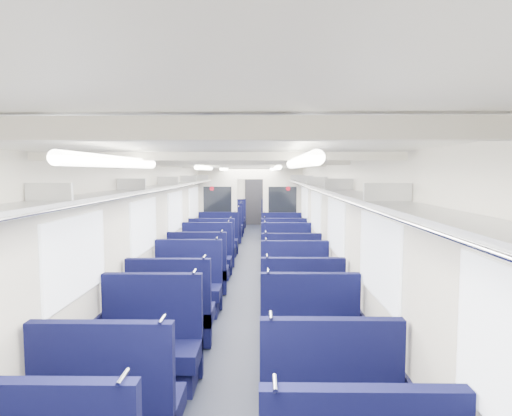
# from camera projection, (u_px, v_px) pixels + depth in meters

# --- Properties ---
(floor) EXTENTS (2.80, 18.00, 0.01)m
(floor) POSITION_uv_depth(u_px,v_px,m) (247.00, 275.00, 9.29)
(floor) COLOR black
(floor) RESTS_ON ground
(ceiling) EXTENTS (2.80, 18.00, 0.01)m
(ceiling) POSITION_uv_depth(u_px,v_px,m) (247.00, 164.00, 9.09)
(ceiling) COLOR white
(ceiling) RESTS_ON wall_left
(wall_left) EXTENTS (0.02, 18.00, 2.35)m
(wall_left) POSITION_uv_depth(u_px,v_px,m) (180.00, 220.00, 9.21)
(wall_left) COLOR beige
(wall_left) RESTS_ON floor
(dado_left) EXTENTS (0.03, 17.90, 0.70)m
(dado_left) POSITION_uv_depth(u_px,v_px,m) (182.00, 259.00, 9.28)
(dado_left) COLOR black
(dado_left) RESTS_ON floor
(wall_right) EXTENTS (0.02, 18.00, 2.35)m
(wall_right) POSITION_uv_depth(u_px,v_px,m) (313.00, 221.00, 9.17)
(wall_right) COLOR beige
(wall_right) RESTS_ON floor
(dado_right) EXTENTS (0.03, 17.90, 0.70)m
(dado_right) POSITION_uv_depth(u_px,v_px,m) (312.00, 259.00, 9.24)
(dado_right) COLOR black
(dado_right) RESTS_ON floor
(wall_far) EXTENTS (2.80, 0.02, 2.35)m
(wall_far) POSITION_uv_depth(u_px,v_px,m) (254.00, 196.00, 18.16)
(wall_far) COLOR beige
(wall_far) RESTS_ON floor
(luggage_rack_left) EXTENTS (0.36, 17.40, 0.18)m
(luggage_rack_left) POSITION_uv_depth(u_px,v_px,m) (189.00, 183.00, 9.14)
(luggage_rack_left) COLOR #B2B5BA
(luggage_rack_left) RESTS_ON wall_left
(luggage_rack_right) EXTENTS (0.36, 17.40, 0.18)m
(luggage_rack_right) POSITION_uv_depth(u_px,v_px,m) (305.00, 183.00, 9.11)
(luggage_rack_right) COLOR #B2B5BA
(luggage_rack_right) RESTS_ON wall_right
(windows) EXTENTS (2.78, 15.60, 0.75)m
(windows) POSITION_uv_depth(u_px,v_px,m) (246.00, 211.00, 8.71)
(windows) COLOR white
(windows) RESTS_ON wall_left
(ceiling_fittings) EXTENTS (2.70, 16.06, 0.11)m
(ceiling_fittings) POSITION_uv_depth(u_px,v_px,m) (246.00, 167.00, 8.84)
(ceiling_fittings) COLOR beige
(ceiling_fittings) RESTS_ON ceiling
(end_door) EXTENTS (0.75, 0.06, 2.00)m
(end_door) POSITION_uv_depth(u_px,v_px,m) (254.00, 201.00, 18.11)
(end_door) COLOR black
(end_door) RESTS_ON floor
(bulkhead) EXTENTS (2.80, 0.10, 2.35)m
(bulkhead) POSITION_uv_depth(u_px,v_px,m) (250.00, 208.00, 11.81)
(bulkhead) COLOR beige
(bulkhead) RESTS_ON floor
(seat_4) EXTENTS (1.05, 0.58, 1.17)m
(seat_4) POSITION_uv_depth(u_px,v_px,m) (110.00, 415.00, 3.31)
(seat_4) COLOR #0A0C33
(seat_4) RESTS_ON floor
(seat_5) EXTENTS (1.05, 0.58, 1.17)m
(seat_5) POSITION_uv_depth(u_px,v_px,m) (327.00, 410.00, 3.37)
(seat_5) COLOR #0A0C33
(seat_5) RESTS_ON floor
(seat_6) EXTENTS (1.05, 0.58, 1.17)m
(seat_6) POSITION_uv_depth(u_px,v_px,m) (150.00, 351.00, 4.49)
(seat_6) COLOR #0A0C33
(seat_6) RESTS_ON floor
(seat_7) EXTENTS (1.05, 0.58, 1.17)m
(seat_7) POSITION_uv_depth(u_px,v_px,m) (311.00, 350.00, 4.50)
(seat_7) COLOR #0A0C33
(seat_7) RESTS_ON floor
(seat_8) EXTENTS (1.05, 0.58, 1.17)m
(seat_8) POSITION_uv_depth(u_px,v_px,m) (172.00, 316.00, 5.56)
(seat_8) COLOR #0A0C33
(seat_8) RESTS_ON floor
(seat_9) EXTENTS (1.05, 0.58, 1.17)m
(seat_9) POSITION_uv_depth(u_px,v_px,m) (301.00, 315.00, 5.61)
(seat_9) COLOR #0A0C33
(seat_9) RESTS_ON floor
(seat_10) EXTENTS (1.05, 0.58, 1.17)m
(seat_10) POSITION_uv_depth(u_px,v_px,m) (188.00, 291.00, 6.77)
(seat_10) COLOR #0A0C33
(seat_10) RESTS_ON floor
(seat_11) EXTENTS (1.05, 0.58, 1.17)m
(seat_11) POSITION_uv_depth(u_px,v_px,m) (295.00, 293.00, 6.65)
(seat_11) COLOR #0A0C33
(seat_11) RESTS_ON floor
(seat_12) EXTENTS (1.05, 0.58, 1.17)m
(seat_12) POSITION_uv_depth(u_px,v_px,m) (198.00, 273.00, 7.91)
(seat_12) COLOR #0A0C33
(seat_12) RESTS_ON floor
(seat_13) EXTENTS (1.05, 0.58, 1.17)m
(seat_13) POSITION_uv_depth(u_px,v_px,m) (290.00, 275.00, 7.76)
(seat_13) COLOR #0A0C33
(seat_13) RESTS_ON floor
(seat_14) EXTENTS (1.05, 0.58, 1.17)m
(seat_14) POSITION_uv_depth(u_px,v_px,m) (207.00, 260.00, 9.07)
(seat_14) COLOR #0A0C33
(seat_14) RESTS_ON floor
(seat_15) EXTENTS (1.05, 0.58, 1.17)m
(seat_15) POSITION_uv_depth(u_px,v_px,m) (286.00, 261.00, 9.04)
(seat_15) COLOR #0A0C33
(seat_15) RESTS_ON floor
(seat_16) EXTENTS (1.05, 0.58, 1.17)m
(seat_16) POSITION_uv_depth(u_px,v_px,m) (212.00, 251.00, 10.15)
(seat_16) COLOR #0A0C33
(seat_16) RESTS_ON floor
(seat_17) EXTENTS (1.05, 0.58, 1.17)m
(seat_17) POSITION_uv_depth(u_px,v_px,m) (284.00, 251.00, 10.20)
(seat_17) COLOR #0A0C33
(seat_17) RESTS_ON floor
(seat_18) EXTENTS (1.05, 0.58, 1.17)m
(seat_18) POSITION_uv_depth(u_px,v_px,m) (218.00, 242.00, 11.45)
(seat_18) COLOR #0A0C33
(seat_18) RESTS_ON floor
(seat_19) EXTENTS (1.05, 0.58, 1.17)m
(seat_19) POSITION_uv_depth(u_px,v_px,m) (282.00, 243.00, 11.27)
(seat_19) COLOR #0A0C33
(seat_19) RESTS_ON floor
(seat_20) EXTENTS (1.05, 0.58, 1.17)m
(seat_20) POSITION_uv_depth(u_px,v_px,m) (225.00, 231.00, 13.47)
(seat_20) COLOR #0A0C33
(seat_20) RESTS_ON floor
(seat_21) EXTENTS (1.05, 0.58, 1.17)m
(seat_21) POSITION_uv_depth(u_px,v_px,m) (278.00, 232.00, 13.38)
(seat_21) COLOR #0A0C33
(seat_21) RESTS_ON floor
(seat_22) EXTENTS (1.05, 0.58, 1.17)m
(seat_22) POSITION_uv_depth(u_px,v_px,m) (227.00, 227.00, 14.51)
(seat_22) COLOR #0A0C33
(seat_22) RESTS_ON floor
(seat_23) EXTENTS (1.05, 0.58, 1.17)m
(seat_23) POSITION_uv_depth(u_px,v_px,m) (277.00, 227.00, 14.56)
(seat_23) COLOR #0A0C33
(seat_23) RESTS_ON floor
(seat_24) EXTENTS (1.05, 0.58, 1.17)m
(seat_24) POSITION_uv_depth(u_px,v_px,m) (230.00, 223.00, 15.56)
(seat_24) COLOR #0A0C33
(seat_24) RESTS_ON floor
(seat_25) EXTENTS (1.05, 0.58, 1.17)m
(seat_25) POSITION_uv_depth(u_px,v_px,m) (276.00, 223.00, 15.74)
(seat_25) COLOR #0A0C33
(seat_25) RESTS_ON floor
(seat_26) EXTENTS (1.05, 0.58, 1.17)m
(seat_26) POSITION_uv_depth(u_px,v_px,m) (232.00, 220.00, 16.82)
(seat_26) COLOR #0A0C33
(seat_26) RESTS_ON floor
(seat_27) EXTENTS (1.05, 0.58, 1.17)m
(seat_27) POSITION_uv_depth(u_px,v_px,m) (275.00, 220.00, 16.69)
(seat_27) COLOR #0A0C33
(seat_27) RESTS_ON floor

